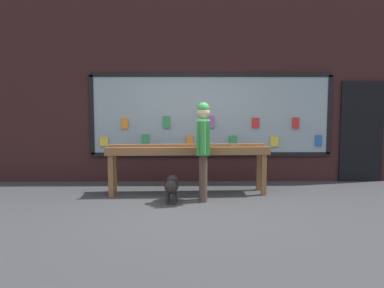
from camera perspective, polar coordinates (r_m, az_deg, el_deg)
ground_plane at (r=6.82m, az=-0.57°, el=-8.75°), size 40.00×40.00×0.00m
shopfront_facade at (r=8.98m, az=-0.23°, el=6.74°), size 8.52×0.29×3.75m
display_table_main at (r=7.83m, az=-0.58°, el=-1.44°), size 2.96×0.70×0.89m
person_browsing at (r=7.22m, az=1.51°, el=0.05°), size 0.24×0.67×1.68m
small_dog at (r=7.22m, az=-2.74°, el=-5.56°), size 0.25×0.61×0.43m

